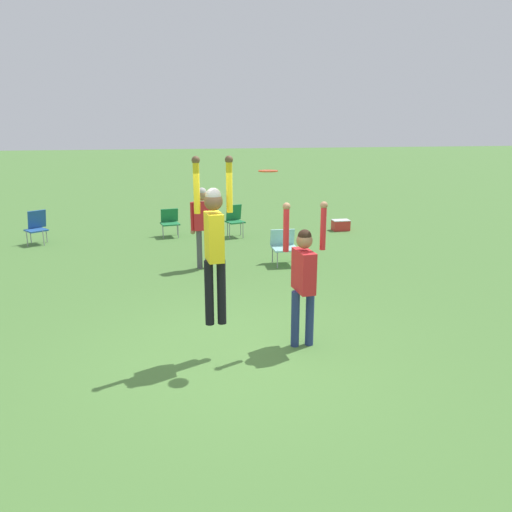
# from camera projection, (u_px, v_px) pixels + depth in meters

# --- Properties ---
(ground_plane) EXTENTS (120.00, 120.00, 0.00)m
(ground_plane) POSITION_uv_depth(u_px,v_px,m) (241.00, 355.00, 6.90)
(ground_plane) COLOR #4C7A38
(person_jumping) EXTENTS (0.52, 0.38, 2.24)m
(person_jumping) POSITION_uv_depth(u_px,v_px,m) (214.00, 237.00, 6.45)
(person_jumping) COLOR black
(person_jumping) RESTS_ON ground_plane
(person_defending) EXTENTS (0.63, 0.49, 2.08)m
(person_defending) POSITION_uv_depth(u_px,v_px,m) (304.00, 272.00, 6.92)
(person_defending) COLOR navy
(person_defending) RESTS_ON ground_plane
(frisbee) EXTENTS (0.25, 0.25, 0.02)m
(frisbee) POSITION_uv_depth(u_px,v_px,m) (268.00, 171.00, 6.30)
(frisbee) COLOR #E04C23
(camping_chair_0) EXTENTS (0.57, 0.60, 0.77)m
(camping_chair_0) POSITION_uv_depth(u_px,v_px,m) (284.00, 244.00, 11.30)
(camping_chair_0) COLOR gray
(camping_chair_0) RESTS_ON ground_plane
(camping_chair_1) EXTENTS (0.56, 0.59, 0.77)m
(camping_chair_1) POSITION_uv_depth(u_px,v_px,m) (170.00, 221.00, 14.10)
(camping_chair_1) COLOR gray
(camping_chair_1) RESTS_ON ground_plane
(camping_chair_2) EXTENTS (0.56, 0.60, 0.89)m
(camping_chair_2) POSITION_uv_depth(u_px,v_px,m) (235.00, 218.00, 14.05)
(camping_chair_2) COLOR gray
(camping_chair_2) RESTS_ON ground_plane
(camping_chair_3) EXTENTS (0.66, 0.73, 0.88)m
(camping_chair_3) POSITION_uv_depth(u_px,v_px,m) (37.00, 225.00, 13.22)
(camping_chair_3) COLOR gray
(camping_chair_3) RESTS_ON ground_plane
(person_spectator_near) EXTENTS (0.55, 0.23, 1.78)m
(person_spectator_near) POSITION_uv_depth(u_px,v_px,m) (203.00, 220.00, 10.79)
(person_spectator_near) COLOR #4C4C51
(person_spectator_near) RESTS_ON ground_plane
(cooler_box) EXTENTS (0.50, 0.34, 0.32)m
(cooler_box) POSITION_uv_depth(u_px,v_px,m) (341.00, 225.00, 14.96)
(cooler_box) COLOR red
(cooler_box) RESTS_ON ground_plane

